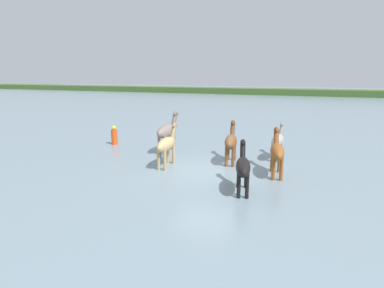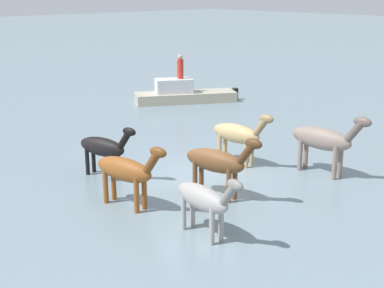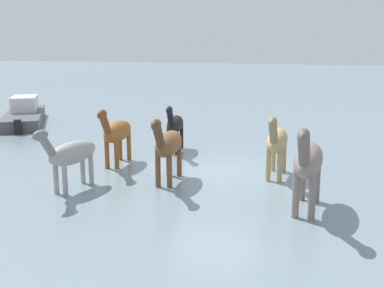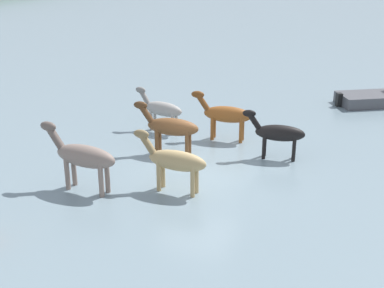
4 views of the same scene
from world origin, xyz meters
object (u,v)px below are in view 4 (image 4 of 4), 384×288
Objects in this scene: horse_mid_herd at (278,133)px; horse_chestnut_trailing at (225,114)px; horse_pinto_flank at (83,156)px; horse_dun_straggler at (162,109)px; horse_gray_outer at (171,127)px; horse_lead at (175,160)px.

horse_mid_herd is 2.52m from horse_chestnut_trailing.
horse_dun_straggler is (5.72, 0.62, -0.19)m from horse_pinto_flank.
horse_gray_outer is 3.75m from horse_mid_herd.
horse_pinto_flank is 1.09× the size of horse_chestnut_trailing.
horse_chestnut_trailing is (0.89, 2.36, 0.08)m from horse_mid_herd.
horse_lead reaches higher than horse_mid_herd.
horse_chestnut_trailing reaches higher than horse_lead.
horse_lead is 0.91× the size of horse_pinto_flank.
horse_lead is at bearing 128.12° from horse_dun_straggler.
horse_mid_herd is at bearing -169.27° from horse_gray_outer.
horse_lead is at bearing -156.92° from horse_pinto_flank.
horse_pinto_flank reaches higher than horse_lead.
horse_chestnut_trailing is at bearing -89.46° from horse_lead.
horse_pinto_flank reaches higher than horse_chestnut_trailing.
horse_dun_straggler is at bearing -60.48° from horse_lead.
horse_chestnut_trailing is (2.23, -1.13, -0.01)m from horse_gray_outer.
horse_dun_straggler is (4.54, 3.10, -0.08)m from horse_lead.
horse_pinto_flank is (-1.18, 2.48, 0.11)m from horse_lead.
horse_pinto_flank is 1.19× the size of horse_mid_herd.
horse_gray_outer reaches higher than horse_mid_herd.
horse_mid_herd is at bearing 148.99° from horse_chestnut_trailing.
horse_gray_outer is at bearing -63.09° from horse_lead.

